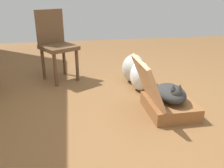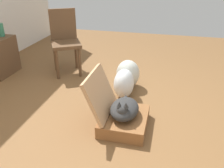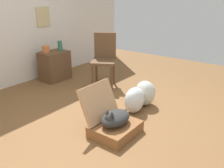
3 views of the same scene
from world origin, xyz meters
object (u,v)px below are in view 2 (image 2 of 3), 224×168
(plastic_bag_white, at_px, (124,84))
(chair, at_px, (65,40))
(cat, at_px, (124,109))
(vase_short, at_px, (1,30))
(plastic_bag_clear, at_px, (128,74))
(suitcase_base, at_px, (124,121))

(plastic_bag_white, relative_size, chair, 0.39)
(cat, xyz_separation_m, chair, (1.23, 1.15, 0.29))
(cat, bearing_deg, plastic_bag_white, 11.70)
(cat, height_order, vase_short, vase_short)
(cat, distance_m, plastic_bag_white, 0.65)
(plastic_bag_clear, distance_m, vase_short, 1.99)
(plastic_bag_white, distance_m, plastic_bag_clear, 0.30)
(plastic_bag_clear, xyz_separation_m, vase_short, (0.10, 1.93, 0.46))
(chair, bearing_deg, suitcase_base, -76.96)
(vase_short, bearing_deg, suitcase_base, -116.21)
(suitcase_base, height_order, plastic_bag_white, plastic_bag_white)
(suitcase_base, xyz_separation_m, plastic_bag_clear, (0.92, 0.14, 0.12))
(suitcase_base, relative_size, plastic_bag_clear, 1.44)
(suitcase_base, height_order, cat, cat)
(vase_short, bearing_deg, chair, -77.41)
(cat, xyz_separation_m, vase_short, (1.03, 2.07, 0.43))
(cat, bearing_deg, chair, 43.17)
(suitcase_base, distance_m, plastic_bag_white, 0.65)
(suitcase_base, relative_size, chair, 0.58)
(plastic_bag_clear, height_order, chair, chair)
(plastic_bag_white, bearing_deg, suitcase_base, -168.10)
(suitcase_base, height_order, plastic_bag_clear, plastic_bag_clear)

